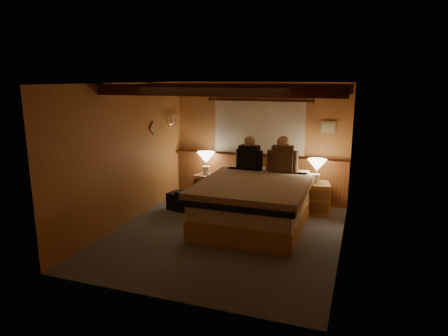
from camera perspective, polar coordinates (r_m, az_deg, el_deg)
The scene contains 19 objects.
floor at distance 6.59m, azimuth 0.26°, elevation -9.35°, with size 4.20×4.20×0.00m, color #4F555E.
ceiling at distance 6.10m, azimuth 0.28°, elevation 12.02°, with size 4.20×4.20×0.00m, color #E49855.
wall_back at distance 8.21m, azimuth 5.10°, elevation 3.75°, with size 3.60×3.60×0.00m, color #C78347.
wall_left at distance 7.02m, azimuth -13.74°, elevation 1.90°, with size 4.20×4.20×0.00m, color #C78347.
wall_right at distance 5.91m, azimuth 17.00°, elevation -0.31°, with size 4.20×4.20×0.00m, color #C78347.
wall_front at distance 4.37m, azimuth -8.85°, elevation -4.42°, with size 3.60×3.60×0.00m, color #C78347.
wainscot at distance 8.29m, azimuth 4.90°, elevation -1.19°, with size 3.60×0.23×0.94m.
curtain_window at distance 8.10m, azimuth 5.02°, elevation 5.92°, with size 2.18×0.09×1.11m.
ceiling_beams at distance 6.25m, azimuth 0.74°, elevation 11.21°, with size 3.60×1.65×0.16m.
coat_rail at distance 8.27m, azimuth -7.47°, elevation 7.02°, with size 0.05×0.55×0.24m.
framed_print at distance 7.92m, azimuth 14.65°, elevation 5.61°, with size 0.30×0.04×0.25m.
bed at distance 6.87m, azimuth 4.43°, elevation -4.86°, with size 1.78×2.29×0.78m.
nightstand_left at distance 8.42m, azimuth -2.35°, elevation -2.60°, with size 0.53×0.49×0.50m.
nightstand_right at distance 7.67m, azimuth 12.78°, elevation -4.17°, with size 0.61×0.57×0.58m.
lamp_left at distance 8.26m, azimuth -2.57°, elevation 1.31°, with size 0.37×0.37×0.48m.
lamp_right at distance 7.48m, azimuth 13.14°, elevation 0.20°, with size 0.35×0.35×0.45m.
person_left at distance 7.59m, azimuth 3.63°, elevation 1.76°, with size 0.54×0.25×0.66m.
person_right at distance 7.43m, azimuth 8.37°, elevation 1.55°, with size 0.57×0.25×0.70m.
duffel_bag at distance 7.70m, azimuth -6.00°, elevation -4.76°, with size 0.61×0.45×0.39m.
Camera 1 is at (2.00, -5.76, 2.48)m, focal length 32.00 mm.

